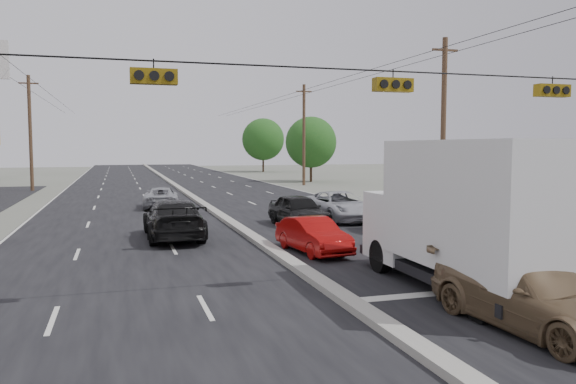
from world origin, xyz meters
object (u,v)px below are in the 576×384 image
utility_pole_left_c (30,132)px  tree_right_far (263,139)px  queue_car_c (340,206)px  queue_car_d (452,227)px  red_sedan (313,236)px  oncoming_near (173,219)px  utility_pole_right_b (443,125)px  queue_car_b (408,218)px  queue_car_a (299,211)px  oncoming_far (161,198)px  tree_right_mid (311,142)px  utility_pole_right_c (304,134)px  tan_sedan (533,295)px  box_truck (469,215)px

utility_pole_left_c → tree_right_far: utility_pole_left_c is taller
queue_car_c → queue_car_d: (1.24, -8.45, 0.01)m
red_sedan → oncoming_near: (-4.54, 4.70, 0.19)m
utility_pole_right_b → queue_car_d: utility_pole_right_b is taller
utility_pole_right_b → queue_car_c: bearing=-171.5°
tree_right_far → queue_car_b: (-9.30, -61.58, -4.17)m
utility_pole_right_b → queue_car_a: (-9.50, -2.58, -4.33)m
queue_car_c → queue_car_d: size_ratio=1.03×
red_sedan → oncoming_far: (-4.15, 17.14, -0.00)m
utility_pole_right_b → queue_car_c: 8.09m
queue_car_d → oncoming_far: 19.98m
tree_right_far → oncoming_near: (-19.14, -59.45, -4.13)m
utility_pole_left_c → tree_right_far: (28.50, 30.00, -0.15)m
tree_right_mid → queue_car_b: 37.68m
utility_pole_right_c → queue_car_d: 35.16m
tan_sedan → queue_car_d: size_ratio=0.98×
tree_right_far → queue_car_b: 62.42m
tree_right_mid → oncoming_far: tree_right_mid is taller
utility_pole_right_b → oncoming_far: bearing=152.4°
queue_car_c → queue_car_a: bearing=-152.5°
tan_sedan → red_sedan: bearing=94.3°
tree_right_mid → oncoming_near: size_ratio=1.25×
utility_pole_right_b → queue_car_b: 9.78m
utility_pole_right_b → tree_right_mid: utility_pole_right_b is taller
utility_pole_left_c → tan_sedan: bearing=-70.4°
utility_pole_right_b → tan_sedan: bearing=-117.1°
tree_right_far → box_truck: bearing=-100.1°
tan_sedan → queue_car_b: 12.55m
tree_right_mid → oncoming_far: 28.52m
utility_pole_left_c → queue_car_a: size_ratio=2.20×
utility_pole_left_c → red_sedan: (13.90, -34.16, -4.47)m
tree_right_mid → box_truck: size_ratio=0.89×
tree_right_far → queue_car_c: size_ratio=1.52×
tree_right_far → red_sedan: 65.94m
queue_car_b → queue_car_d: (0.30, -2.88, -0.03)m
queue_car_a → utility_pole_right_b: bearing=9.6°
utility_pole_right_b → tan_sedan: 21.32m
tree_right_far → queue_car_a: (-13.00, -57.58, -4.18)m
box_truck → red_sedan: size_ratio=2.05×
queue_car_a → tan_sedan: bearing=-95.6°
tree_right_far → oncoming_far: tree_right_far is taller
queue_car_c → box_truck: bearing=-101.1°
queue_car_a → oncoming_near: oncoming_near is taller
queue_car_a → queue_car_c: size_ratio=0.84×
box_truck → oncoming_far: size_ratio=1.73×
utility_pole_right_b → tan_sedan: (-9.50, -18.58, -4.37)m
queue_car_d → queue_car_c: bearing=104.8°
red_sedan → utility_pole_right_c: bearing=64.5°
tree_right_mid → box_truck: (-11.50, -45.54, -2.27)m
box_truck → tan_sedan: (-0.50, -3.03, -1.33)m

